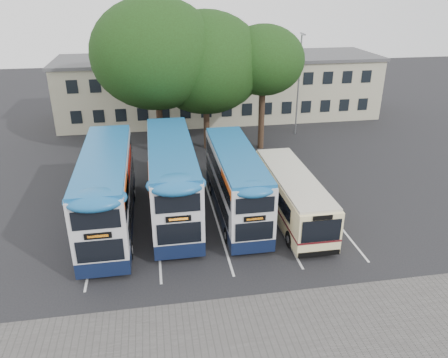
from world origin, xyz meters
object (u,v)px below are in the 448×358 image
tree_mid (206,63)px  bus_dd_left (107,187)px  bus_single (292,193)px  tree_right (264,60)px  bus_dd_mid (172,176)px  bus_dd_right (236,180)px  tree_left (155,54)px  lamp_post (299,79)px

tree_mid → bus_dd_left: (-7.24, -12.11, -4.71)m
bus_single → bus_dd_left: bearing=176.5°
tree_right → bus_single: 13.35m
tree_mid → bus_single: size_ratio=1.20×
tree_mid → bus_dd_mid: bearing=-107.6°
tree_mid → bus_dd_right: tree_mid is taller
tree_mid → tree_right: 4.60m
tree_mid → bus_dd_right: bearing=-89.1°
bus_dd_left → bus_dd_right: bearing=2.0°
bus_dd_right → tree_right: bearing=68.6°
tree_mid → tree_left: bearing=-169.4°
lamp_post → tree_mid: (-8.67, -2.37, 2.09)m
tree_right → bus_dd_right: tree_right is taller
bus_dd_mid → bus_single: (6.98, -1.61, -0.92)m
tree_left → tree_mid: (3.90, 0.73, -0.88)m
lamp_post → tree_right: size_ratio=0.89×
tree_left → tree_right: size_ratio=1.21×
bus_dd_mid → tree_mid: bearing=72.4°
lamp_post → bus_single: bearing=-109.1°
bus_dd_left → tree_mid: bearing=59.1°
lamp_post → tree_mid: bearing=-164.7°
tree_left → bus_dd_mid: (0.35, -10.42, -5.56)m
bus_dd_mid → tree_right: bearing=52.1°
tree_right → bus_dd_left: tree_right is taller
lamp_post → tree_right: tree_right is taller
tree_mid → bus_single: 14.36m
bus_dd_mid → bus_dd_right: bearing=-10.4°
tree_mid → tree_right: size_ratio=1.10×
tree_left → bus_dd_right: tree_left is taller
lamp_post → tree_left: bearing=-166.1°
bus_dd_right → lamp_post: bearing=59.2°
tree_mid → tree_right: bearing=-9.8°
tree_left → bus_single: (7.33, -12.04, -6.48)m
bus_dd_left → bus_dd_mid: (3.69, 0.95, 0.02)m
tree_right → bus_dd_mid: tree_right is taller
lamp_post → bus_single: size_ratio=0.97×
bus_dd_right → bus_single: (3.24, -0.92, -0.67)m
tree_right → bus_dd_left: 17.05m
tree_left → bus_dd_mid: tree_left is taller
tree_right → bus_single: (-1.10, -11.99, -5.77)m
lamp_post → bus_dd_right: size_ratio=0.93×
lamp_post → bus_single: (-5.24, -15.14, -3.51)m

